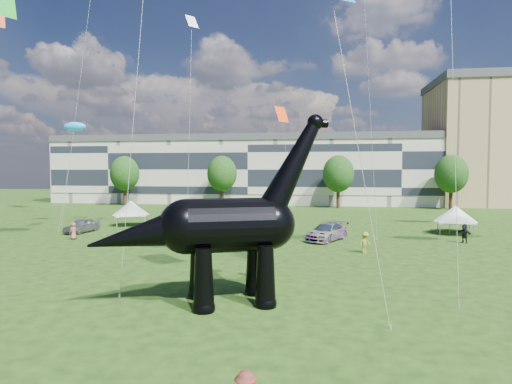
# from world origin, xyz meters

# --- Properties ---
(ground) EXTENTS (220.00, 220.00, 0.00)m
(ground) POSITION_xyz_m (0.00, 0.00, 0.00)
(ground) COLOR #16330C
(ground) RESTS_ON ground
(terrace_row) EXTENTS (78.00, 11.00, 12.00)m
(terrace_row) POSITION_xyz_m (-8.00, 62.00, 6.00)
(terrace_row) COLOR beige
(terrace_row) RESTS_ON ground
(apartment_block) EXTENTS (28.00, 18.00, 22.00)m
(apartment_block) POSITION_xyz_m (40.00, 65.00, 11.00)
(apartment_block) COLOR tan
(apartment_block) RESTS_ON ground
(tree_far_left) EXTENTS (5.20, 5.20, 9.44)m
(tree_far_left) POSITION_xyz_m (-30.00, 53.00, 6.29)
(tree_far_left) COLOR #382314
(tree_far_left) RESTS_ON ground
(tree_mid_left) EXTENTS (5.20, 5.20, 9.44)m
(tree_mid_left) POSITION_xyz_m (-12.00, 53.00, 6.29)
(tree_mid_left) COLOR #382314
(tree_mid_left) RESTS_ON ground
(tree_mid_right) EXTENTS (5.20, 5.20, 9.44)m
(tree_mid_right) POSITION_xyz_m (8.00, 53.00, 6.29)
(tree_mid_right) COLOR #382314
(tree_mid_right) RESTS_ON ground
(tree_far_right) EXTENTS (5.20, 5.20, 9.44)m
(tree_far_right) POSITION_xyz_m (26.00, 53.00, 6.29)
(tree_far_right) COLOR #382314
(tree_far_right) RESTS_ON ground
(dinosaur_sculpture) EXTENTS (11.51, 5.99, 9.63)m
(dinosaur_sculpture) POSITION_xyz_m (-0.06, -0.02, 3.64)
(dinosaur_sculpture) COLOR black
(dinosaur_sculpture) RESTS_ON ground
(car_silver) EXTENTS (2.29, 4.50, 1.47)m
(car_silver) POSITION_xyz_m (-19.48, 20.73, 0.73)
(car_silver) COLOR #A6A6AA
(car_silver) RESTS_ON ground
(car_grey) EXTENTS (4.23, 1.65, 1.37)m
(car_grey) POSITION_xyz_m (-1.86, 24.87, 0.69)
(car_grey) COLOR gray
(car_grey) RESTS_ON ground
(car_white) EXTENTS (5.47, 3.14, 1.44)m
(car_white) POSITION_xyz_m (-1.17, 28.57, 0.72)
(car_white) COLOR white
(car_white) RESTS_ON ground
(car_dark) EXTENTS (4.46, 5.76, 1.56)m
(car_dark) POSITION_xyz_m (5.46, 19.36, 0.78)
(car_dark) COLOR #595960
(car_dark) RESTS_ON ground
(gazebo_near) EXTENTS (4.80, 4.80, 2.86)m
(gazebo_near) POSITION_xyz_m (18.34, 25.22, 2.01)
(gazebo_near) COLOR white
(gazebo_near) RESTS_ON ground
(gazebo_far) EXTENTS (3.76, 3.76, 2.46)m
(gazebo_far) POSITION_xyz_m (19.00, 26.56, 1.73)
(gazebo_far) COLOR white
(gazebo_far) RESTS_ON ground
(gazebo_left) EXTENTS (5.50, 5.50, 2.90)m
(gazebo_left) POSITION_xyz_m (-16.82, 26.63, 2.03)
(gazebo_left) COLOR white
(gazebo_left) RESTS_ON ground
(visitors) EXTENTS (50.20, 37.32, 1.88)m
(visitors) POSITION_xyz_m (-1.88, 14.77, 0.84)
(visitors) COLOR navy
(visitors) RESTS_ON ground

